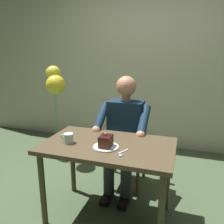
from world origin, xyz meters
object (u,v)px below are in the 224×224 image
at_px(dessert_spoon, 122,153).
at_px(balloon_display, 56,91).
at_px(coffee_cup, 68,138).
at_px(chair, 128,140).
at_px(seated_person, 124,133).
at_px(dining_table, 108,154).
at_px(cake_slice, 106,141).

bearing_deg(dessert_spoon, balloon_display, -40.87).
bearing_deg(coffee_cup, chair, -113.13).
height_order(coffee_cup, balloon_display, balloon_display).
bearing_deg(seated_person, dessert_spoon, 104.02).
bearing_deg(dining_table, cake_slice, 96.43).
bearing_deg(balloon_display, dining_table, 139.51).
xyz_separation_m(cake_slice, coffee_cup, (0.33, 0.01, -0.01)).
bearing_deg(dining_table, dessert_spoon, 136.86).
height_order(cake_slice, dessert_spoon, cake_slice).
relative_size(chair, balloon_display, 0.69).
height_order(chair, seated_person, seated_person).
distance_m(dining_table, coffee_cup, 0.36).
distance_m(coffee_cup, balloon_display, 1.19).
distance_m(chair, cake_slice, 0.80).
height_order(dessert_spoon, balloon_display, balloon_display).
relative_size(seated_person, balloon_display, 0.95).
xyz_separation_m(cake_slice, dessert_spoon, (-0.15, 0.08, -0.05)).
bearing_deg(dessert_spoon, coffee_cup, -8.16).
xyz_separation_m(dining_table, chair, (0.00, -0.67, -0.13)).
distance_m(dining_table, cake_slice, 0.17).
xyz_separation_m(chair, dessert_spoon, (-0.16, 0.83, 0.23)).
relative_size(dining_table, chair, 1.23).
height_order(dining_table, cake_slice, cake_slice).
xyz_separation_m(seated_person, coffee_cup, (0.32, 0.58, 0.12)).
bearing_deg(dessert_spoon, chair, -78.83).
relative_size(dining_table, balloon_display, 0.85).
relative_size(cake_slice, balloon_display, 0.10).
bearing_deg(coffee_cup, dessert_spoon, 171.84).
height_order(dining_table, coffee_cup, coffee_cup).
distance_m(seated_person, balloon_display, 1.13).
bearing_deg(chair, cake_slice, 90.66).
distance_m(dessert_spoon, balloon_display, 1.58).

